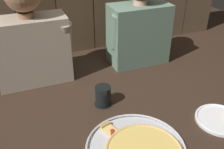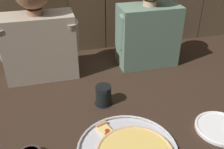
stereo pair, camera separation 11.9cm
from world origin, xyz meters
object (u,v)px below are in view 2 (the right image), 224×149
at_px(diner_right, 149,23).
at_px(dinner_plate, 221,128).
at_px(drinking_glass, 104,95).
at_px(diner_left, 38,32).

bearing_deg(diner_right, dinner_plate, -82.11).
xyz_separation_m(dinner_plate, drinking_glass, (-0.45, 0.31, 0.04)).
bearing_deg(dinner_plate, diner_left, 137.56).
bearing_deg(diner_left, drinking_glass, -52.00).
height_order(dinner_plate, diner_left, diner_left).
height_order(drinking_glass, diner_right, diner_right).
relative_size(dinner_plate, drinking_glass, 2.16).
bearing_deg(diner_left, diner_right, -0.04).
height_order(dinner_plate, drinking_glass, drinking_glass).
xyz_separation_m(dinner_plate, diner_right, (-0.09, 0.67, 0.25)).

